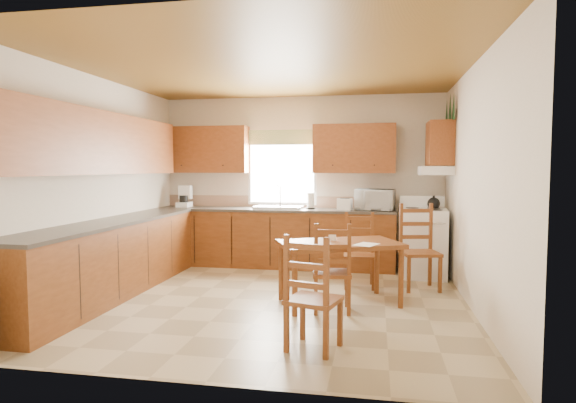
% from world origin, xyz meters
% --- Properties ---
extents(floor, '(4.50, 4.50, 0.00)m').
position_xyz_m(floor, '(0.00, 0.00, 0.00)').
color(floor, tan).
rests_on(floor, ground).
extents(ceiling, '(4.50, 4.50, 0.00)m').
position_xyz_m(ceiling, '(0.00, 0.00, 2.70)').
color(ceiling, brown).
rests_on(ceiling, floor).
extents(wall_left, '(4.50, 4.50, 0.00)m').
position_xyz_m(wall_left, '(-2.25, 0.00, 1.35)').
color(wall_left, beige).
rests_on(wall_left, floor).
extents(wall_right, '(4.50, 4.50, 0.00)m').
position_xyz_m(wall_right, '(2.25, 0.00, 1.35)').
color(wall_right, beige).
rests_on(wall_right, floor).
extents(wall_back, '(4.50, 4.50, 0.00)m').
position_xyz_m(wall_back, '(0.00, 2.25, 1.35)').
color(wall_back, beige).
rests_on(wall_back, floor).
extents(wall_front, '(4.50, 4.50, 0.00)m').
position_xyz_m(wall_front, '(0.00, -2.25, 1.35)').
color(wall_front, beige).
rests_on(wall_front, floor).
extents(lower_cab_back, '(3.75, 0.60, 0.88)m').
position_xyz_m(lower_cab_back, '(-0.38, 1.95, 0.44)').
color(lower_cab_back, brown).
rests_on(lower_cab_back, floor).
extents(lower_cab_left, '(0.60, 3.60, 0.88)m').
position_xyz_m(lower_cab_left, '(-1.95, -0.15, 0.44)').
color(lower_cab_left, brown).
rests_on(lower_cab_left, floor).
extents(counter_back, '(3.75, 0.63, 0.04)m').
position_xyz_m(counter_back, '(-0.38, 1.95, 0.90)').
color(counter_back, '#403932').
rests_on(counter_back, lower_cab_back).
extents(counter_left, '(0.63, 3.60, 0.04)m').
position_xyz_m(counter_left, '(-1.95, -0.15, 0.90)').
color(counter_left, '#403932').
rests_on(counter_left, lower_cab_left).
extents(backsplash, '(3.75, 0.01, 0.18)m').
position_xyz_m(backsplash, '(-0.38, 2.24, 1.01)').
color(backsplash, '#9F7C64').
rests_on(backsplash, counter_back).
extents(upper_cab_back_left, '(1.41, 0.33, 0.75)m').
position_xyz_m(upper_cab_back_left, '(-1.55, 2.08, 1.85)').
color(upper_cab_back_left, brown).
rests_on(upper_cab_back_left, wall_back).
extents(upper_cab_back_right, '(1.25, 0.33, 0.75)m').
position_xyz_m(upper_cab_back_right, '(0.86, 2.08, 1.85)').
color(upper_cab_back_right, brown).
rests_on(upper_cab_back_right, wall_back).
extents(upper_cab_left, '(0.33, 3.60, 0.75)m').
position_xyz_m(upper_cab_left, '(-2.08, -0.15, 1.85)').
color(upper_cab_left, brown).
rests_on(upper_cab_left, wall_left).
extents(upper_cab_stove, '(0.33, 0.62, 0.62)m').
position_xyz_m(upper_cab_stove, '(2.08, 1.65, 1.90)').
color(upper_cab_stove, brown).
rests_on(upper_cab_stove, wall_right).
extents(range_hood, '(0.44, 0.62, 0.12)m').
position_xyz_m(range_hood, '(2.03, 1.65, 1.52)').
color(range_hood, white).
rests_on(range_hood, wall_right).
extents(window_frame, '(1.13, 0.02, 1.18)m').
position_xyz_m(window_frame, '(-0.30, 2.22, 1.55)').
color(window_frame, white).
rests_on(window_frame, wall_back).
extents(window_pane, '(1.05, 0.01, 1.10)m').
position_xyz_m(window_pane, '(-0.30, 2.21, 1.55)').
color(window_pane, white).
rests_on(window_pane, wall_back).
extents(window_valance, '(1.19, 0.01, 0.24)m').
position_xyz_m(window_valance, '(-0.30, 2.19, 2.05)').
color(window_valance, '#527F39').
rests_on(window_valance, wall_back).
extents(sink_basin, '(0.75, 0.45, 0.04)m').
position_xyz_m(sink_basin, '(-0.30, 1.95, 0.94)').
color(sink_basin, silver).
rests_on(sink_basin, counter_back).
extents(pine_decal_a, '(0.22, 0.22, 0.36)m').
position_xyz_m(pine_decal_a, '(2.21, 1.33, 2.38)').
color(pine_decal_a, '#194123').
rests_on(pine_decal_a, wall_right).
extents(pine_decal_b, '(0.22, 0.22, 0.36)m').
position_xyz_m(pine_decal_b, '(2.21, 1.65, 2.42)').
color(pine_decal_b, '#194123').
rests_on(pine_decal_b, wall_right).
extents(pine_decal_c, '(0.22, 0.22, 0.36)m').
position_xyz_m(pine_decal_c, '(2.21, 1.97, 2.38)').
color(pine_decal_c, '#194123').
rests_on(pine_decal_c, wall_right).
extents(stove, '(0.69, 0.71, 0.95)m').
position_xyz_m(stove, '(1.88, 1.63, 0.48)').
color(stove, white).
rests_on(stove, floor).
extents(coffeemaker, '(0.25, 0.27, 0.31)m').
position_xyz_m(coffeemaker, '(-1.88, 1.97, 1.07)').
color(coffeemaker, white).
rests_on(coffeemaker, counter_back).
extents(paper_towel, '(0.11, 0.11, 0.25)m').
position_xyz_m(paper_towel, '(0.20, 1.98, 1.05)').
color(paper_towel, white).
rests_on(paper_towel, counter_back).
extents(toaster, '(0.23, 0.17, 0.17)m').
position_xyz_m(toaster, '(0.74, 1.87, 1.01)').
color(toaster, white).
rests_on(toaster, counter_back).
extents(microwave, '(0.58, 0.45, 0.32)m').
position_xyz_m(microwave, '(1.19, 1.94, 1.08)').
color(microwave, white).
rests_on(microwave, counter_back).
extents(dining_table, '(1.53, 1.25, 0.72)m').
position_xyz_m(dining_table, '(0.80, 0.00, 0.36)').
color(dining_table, brown).
rests_on(dining_table, floor).
extents(chair_near_left, '(0.51, 0.49, 0.99)m').
position_xyz_m(chair_near_left, '(0.69, -1.42, 0.50)').
color(chair_near_left, brown).
rests_on(chair_near_left, floor).
extents(chair_near_right, '(0.45, 0.43, 0.97)m').
position_xyz_m(chair_near_right, '(0.74, -0.29, 0.48)').
color(chair_near_right, brown).
rests_on(chair_near_right, floor).
extents(chair_far_left, '(0.43, 0.41, 0.96)m').
position_xyz_m(chair_far_left, '(1.00, 0.83, 0.48)').
color(chair_far_left, brown).
rests_on(chair_far_left, floor).
extents(chair_far_right, '(0.54, 0.53, 1.08)m').
position_xyz_m(chair_far_right, '(1.77, 0.86, 0.54)').
color(chair_far_right, brown).
rests_on(chair_far_right, floor).
extents(table_paper, '(0.31, 0.34, 0.00)m').
position_xyz_m(table_paper, '(1.11, -0.14, 0.72)').
color(table_paper, white).
rests_on(table_paper, dining_table).
extents(table_card, '(0.09, 0.05, 0.12)m').
position_xyz_m(table_card, '(0.71, 0.09, 0.78)').
color(table_card, white).
rests_on(table_card, dining_table).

